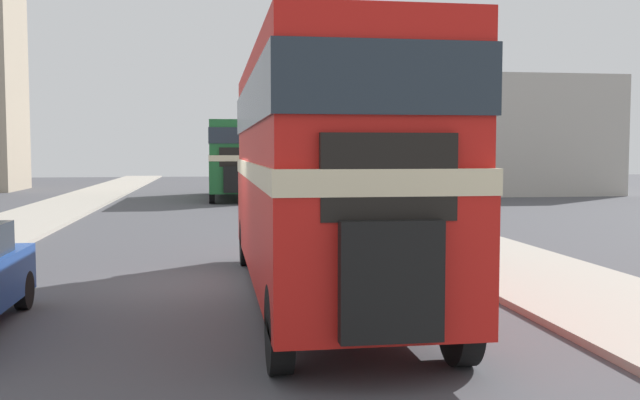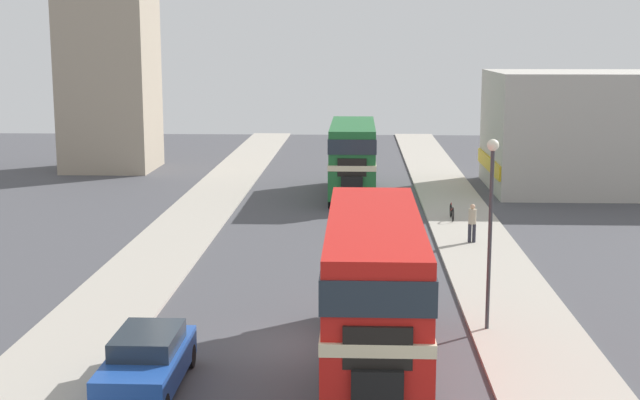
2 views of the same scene
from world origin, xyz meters
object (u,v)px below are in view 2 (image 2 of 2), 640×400
car_parked_near (147,361)px  street_lamp (491,206)px  pedestrian_walking (472,221)px  bicycle_on_pavement (452,212)px  double_decker_bus (374,280)px  bus_distant (353,153)px

car_parked_near → street_lamp: 11.11m
car_parked_near → street_lamp: size_ratio=0.74×
pedestrian_walking → bicycle_on_pavement: (-0.35, 5.13, -0.61)m
street_lamp → bicycle_on_pavement: bearing=87.8°
double_decker_bus → pedestrian_walking: bearing=73.4°
double_decker_bus → pedestrian_walking: 16.03m
bus_distant → street_lamp: bearing=-80.0°
bus_distant → bicycle_on_pavement: (4.99, -7.38, -2.02)m
bus_distant → street_lamp: (4.33, -24.47, 1.45)m
bicycle_on_pavement → street_lamp: bearing=-92.2°
car_parked_near → double_decker_bus: bearing=16.7°
double_decker_bus → bicycle_on_pavement: bearing=78.3°
double_decker_bus → pedestrian_walking: double_decker_bus is taller
bus_distant → bicycle_on_pavement: size_ratio=5.76×
double_decker_bus → bicycle_on_pavement: size_ratio=5.79×
pedestrian_walking → bicycle_on_pavement: 5.17m
pedestrian_walking → street_lamp: street_lamp is taller
pedestrian_walking → street_lamp: 12.34m
double_decker_bus → car_parked_near: bearing=-163.3°
bus_distant → pedestrian_walking: size_ratio=5.91×
pedestrian_walking → bus_distant: bearing=113.1°
bus_distant → street_lamp: street_lamp is taller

